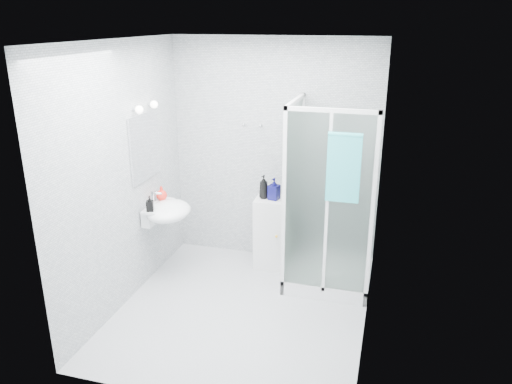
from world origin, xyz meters
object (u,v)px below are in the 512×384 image
(soap_dispenser_orange, at_px, (162,193))
(soap_dispenser_black, at_px, (150,204))
(wall_basin, at_px, (166,211))
(storage_cabinet, at_px, (271,232))
(shower_enclosure, at_px, (322,246))
(shampoo_bottle_b, at_px, (274,189))
(hand_towel, at_px, (344,166))
(shampoo_bottle_a, at_px, (264,187))

(soap_dispenser_orange, distance_m, soap_dispenser_black, 0.35)
(wall_basin, distance_m, storage_cabinet, 1.23)
(shower_enclosure, bearing_deg, soap_dispenser_black, -163.82)
(shampoo_bottle_b, bearing_deg, soap_dispenser_black, -146.75)
(wall_basin, xyz_separation_m, hand_towel, (1.88, -0.09, 0.68))
(soap_dispenser_black, bearing_deg, storage_cabinet, 34.81)
(hand_towel, relative_size, shampoo_bottle_b, 2.68)
(soap_dispenser_orange, bearing_deg, shampoo_bottle_a, 21.20)
(shampoo_bottle_a, height_order, soap_dispenser_orange, shampoo_bottle_a)
(storage_cabinet, bearing_deg, shower_enclosure, -24.82)
(shower_enclosure, bearing_deg, soap_dispenser_orange, -174.86)
(shower_enclosure, relative_size, soap_dispenser_orange, 12.91)
(storage_cabinet, distance_m, soap_dispenser_black, 1.45)
(shampoo_bottle_a, distance_m, soap_dispenser_black, 1.28)
(shampoo_bottle_a, xyz_separation_m, shampoo_bottle_b, (0.12, -0.00, -0.01))
(hand_towel, height_order, shampoo_bottle_a, hand_towel)
(soap_dispenser_orange, bearing_deg, shampoo_bottle_b, 18.98)
(shampoo_bottle_a, xyz_separation_m, soap_dispenser_orange, (-1.06, -0.41, -0.04))
(storage_cabinet, relative_size, soap_dispenser_black, 5.11)
(soap_dispenser_black, bearing_deg, shampoo_bottle_a, 36.43)
(wall_basin, height_order, soap_dispenser_black, soap_dispenser_black)
(shower_enclosure, distance_m, storage_cabinet, 0.69)
(shower_enclosure, distance_m, shampoo_bottle_b, 0.83)
(shampoo_bottle_a, bearing_deg, soap_dispenser_black, -143.57)
(wall_basin, height_order, soap_dispenser_orange, soap_dispenser_orange)
(soap_dispenser_black, bearing_deg, shower_enclosure, 16.18)
(soap_dispenser_orange, bearing_deg, shower_enclosure, 5.14)
(wall_basin, relative_size, shampoo_bottle_a, 2.06)
(wall_basin, distance_m, hand_towel, 2.00)
(soap_dispenser_black, bearing_deg, shampoo_bottle_b, 33.25)
(shampoo_bottle_b, relative_size, soap_dispenser_black, 1.51)
(hand_towel, bearing_deg, shampoo_bottle_a, 145.14)
(wall_basin, relative_size, shampoo_bottle_b, 2.25)
(wall_basin, bearing_deg, soap_dispenser_orange, 128.45)
(shower_enclosure, xyz_separation_m, storage_cabinet, (-0.63, 0.27, -0.03))
(shampoo_bottle_a, relative_size, shampoo_bottle_b, 1.09)
(storage_cabinet, bearing_deg, wall_basin, -152.39)
(shower_enclosure, xyz_separation_m, hand_towel, (0.22, -0.40, 1.03))
(storage_cabinet, xyz_separation_m, shampoo_bottle_a, (-0.08, -0.01, 0.56))
(shampoo_bottle_a, distance_m, shampoo_bottle_b, 0.12)
(soap_dispenser_orange, relative_size, soap_dispenser_black, 0.94)
(shower_enclosure, xyz_separation_m, wall_basin, (-1.66, -0.32, 0.35))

